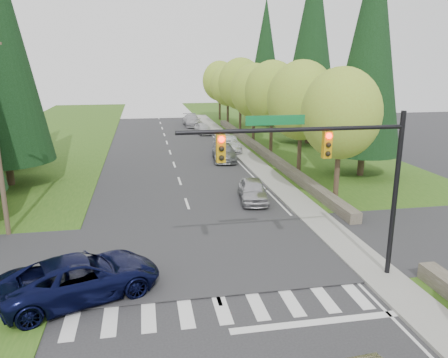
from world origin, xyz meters
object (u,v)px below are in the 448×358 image
object	(u,v)px
suv_navy	(82,277)
parked_car_a	(253,190)
parked_car_c	(227,144)
parked_car_d	(203,129)
parked_car_b	(224,153)
parked_car_e	(192,120)

from	to	relation	value
suv_navy	parked_car_a	size ratio (longest dim) A/B	1.40
parked_car_c	parked_car_d	size ratio (longest dim) A/B	1.18
parked_car_d	suv_navy	bearing A→B (deg)	-111.52
parked_car_b	parked_car_d	xyz separation A→B (m)	(0.22, 15.29, -0.04)
parked_car_c	parked_car_e	distance (m)	18.74
parked_car_c	parked_car_e	xyz separation A→B (m)	(-1.40, 18.69, 0.01)
suv_navy	parked_car_b	bearing A→B (deg)	-44.48
suv_navy	parked_car_e	bearing A→B (deg)	-32.92
parked_car_b	suv_navy	bearing A→B (deg)	-107.43
suv_navy	parked_car_e	size ratio (longest dim) A/B	1.08
suv_navy	parked_car_d	size ratio (longest dim) A/B	1.47
suv_navy	parked_car_d	xyz separation A→B (m)	(9.79, 37.69, -0.13)
parked_car_b	parked_car_c	bearing A→B (deg)	80.55
parked_car_c	parked_car_e	size ratio (longest dim) A/B	0.87
suv_navy	parked_car_c	xyz separation A→B (m)	(10.60, 26.19, -0.04)
suv_navy	parked_car_b	size ratio (longest dim) A/B	1.17
parked_car_b	parked_car_e	world-z (taller)	parked_car_e
parked_car_a	parked_car_d	size ratio (longest dim) A/B	1.05
parked_car_c	parked_car_e	bearing A→B (deg)	88.79
suv_navy	parked_car_c	world-z (taller)	suv_navy
parked_car_b	parked_car_e	bearing A→B (deg)	96.66
parked_car_b	parked_car_d	world-z (taller)	parked_car_b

